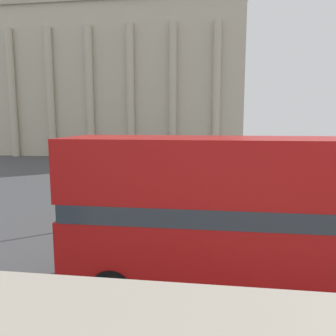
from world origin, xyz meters
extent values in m
cylinder|color=black|center=(-3.43, 6.94, 0.52)|extent=(1.03, 0.22, 1.03)
cylinder|color=black|center=(-3.43, 4.51, 0.52)|extent=(1.03, 0.22, 1.03)
cube|color=#B71414|center=(0.19, 5.72, 1.32)|extent=(10.05, 2.42, 1.62)
cube|color=#2D3842|center=(0.19, 5.72, 2.36)|extent=(9.85, 2.45, 0.45)
cube|color=#B71414|center=(0.19, 5.72, 3.35)|extent=(10.05, 2.42, 1.54)
cube|color=beige|center=(-13.59, 43.74, 9.41)|extent=(32.24, 12.61, 18.83)
cube|color=#B7AD93|center=(-13.59, 43.74, 19.08)|extent=(32.84, 13.21, 0.50)
cylinder|color=beige|center=(-26.49, 36.98, 8.00)|extent=(0.90, 0.90, 16.00)
cylinder|color=beige|center=(-21.33, 36.98, 8.00)|extent=(0.90, 0.90, 16.00)
cylinder|color=beige|center=(-16.17, 36.98, 8.00)|extent=(0.90, 0.90, 16.00)
cylinder|color=beige|center=(-11.01, 36.98, 8.00)|extent=(0.90, 0.90, 16.00)
cylinder|color=beige|center=(-5.86, 36.98, 8.00)|extent=(0.90, 0.90, 16.00)
cylinder|color=beige|center=(-0.70, 36.98, 8.00)|extent=(0.90, 0.90, 16.00)
cylinder|color=black|center=(-5.75, 10.90, 1.73)|extent=(0.12, 0.12, 3.46)
cube|color=black|center=(-5.57, 10.90, 3.01)|extent=(0.20, 0.24, 0.70)
sphere|color=green|center=(-5.46, 10.90, 3.16)|extent=(0.14, 0.14, 0.14)
cylinder|color=black|center=(0.54, 16.91, 1.74)|extent=(0.12, 0.12, 3.48)
cube|color=black|center=(0.72, 16.91, 3.03)|extent=(0.20, 0.24, 0.70)
sphere|color=red|center=(0.83, 16.91, 3.18)|extent=(0.14, 0.14, 0.14)
cylinder|color=#282B33|center=(-3.90, 24.60, 0.40)|extent=(0.14, 0.14, 0.79)
cylinder|color=#282B33|center=(-3.72, 24.60, 0.40)|extent=(0.14, 0.14, 0.79)
cylinder|color=#B22323|center=(-3.81, 24.60, 1.11)|extent=(0.32, 0.32, 0.63)
sphere|color=tan|center=(-3.81, 24.60, 1.53)|extent=(0.21, 0.21, 0.21)
cylinder|color=#282B33|center=(-5.33, 33.60, 0.39)|extent=(0.14, 0.14, 0.78)
cylinder|color=#282B33|center=(-5.15, 33.60, 0.39)|extent=(0.14, 0.14, 0.78)
cylinder|color=#606638|center=(-5.24, 33.60, 1.09)|extent=(0.32, 0.32, 0.62)
sphere|color=tan|center=(-5.24, 33.60, 1.51)|extent=(0.21, 0.21, 0.21)
cylinder|color=#282B33|center=(-6.63, 17.30, 0.42)|extent=(0.14, 0.14, 0.85)
cylinder|color=#282B33|center=(-6.45, 17.30, 0.42)|extent=(0.14, 0.14, 0.85)
cylinder|color=silver|center=(-6.54, 17.30, 1.18)|extent=(0.32, 0.32, 0.67)
sphere|color=tan|center=(-6.54, 17.30, 1.63)|extent=(0.23, 0.23, 0.23)
camera|label=1|loc=(-1.11, -2.54, 4.53)|focal=35.00mm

